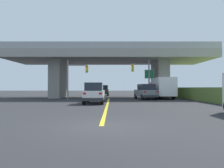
% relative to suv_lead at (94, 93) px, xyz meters
% --- Properties ---
extents(ground, '(160.00, 160.00, 0.00)m').
position_rel_suv_lead_xyz_m(ground, '(1.30, 12.28, -1.01)').
color(ground, '#2B2B2D').
extents(overpass_bridge, '(29.99, 9.99, 7.67)m').
position_rel_suv_lead_xyz_m(overpass_bridge, '(1.30, 12.28, 4.41)').
color(overpass_bridge, gray).
rests_on(overpass_bridge, ground).
extents(lane_divider_stripe, '(0.20, 22.15, 0.01)m').
position_rel_suv_lead_xyz_m(lane_divider_stripe, '(1.30, -1.25, -1.01)').
color(lane_divider_stripe, yellow).
rests_on(lane_divider_stripe, ground).
extents(suv_lead, '(1.91, 4.29, 2.02)m').
position_rel_suv_lead_xyz_m(suv_lead, '(0.00, 0.00, 0.00)').
color(suv_lead, silver).
rests_on(suv_lead, ground).
extents(suv_crossing, '(2.62, 4.79, 2.02)m').
position_rel_suv_lead_xyz_m(suv_crossing, '(6.17, 7.32, 0.00)').
color(suv_crossing, slate).
rests_on(suv_crossing, ground).
extents(box_truck, '(2.33, 7.25, 2.89)m').
position_rel_suv_lead_xyz_m(box_truck, '(8.76, 9.17, 0.54)').
color(box_truck, red).
rests_on(box_truck, ground).
extents(sedan_oncoming, '(2.00, 4.33, 2.02)m').
position_rel_suv_lead_xyz_m(sedan_oncoming, '(0.10, 19.94, 0.00)').
color(sedan_oncoming, '#2D4C33').
rests_on(sedan_oncoming, ground).
extents(traffic_signal_nearside, '(2.41, 0.36, 5.20)m').
position_rel_suv_lead_xyz_m(traffic_signal_nearside, '(5.80, 7.24, 2.30)').
color(traffic_signal_nearside, '#56595E').
rests_on(traffic_signal_nearside, ground).
extents(traffic_signal_farside, '(2.72, 0.36, 5.11)m').
position_rel_suv_lead_xyz_m(traffic_signal_farside, '(-3.08, 6.71, 2.22)').
color(traffic_signal_farside, slate).
rests_on(traffic_signal_farside, ground).
extents(highway_sign, '(1.33, 0.17, 4.32)m').
position_rel_suv_lead_xyz_m(highway_sign, '(7.15, 10.29, 2.09)').
color(highway_sign, slate).
rests_on(highway_sign, ground).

